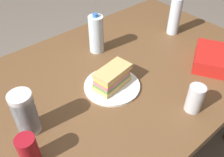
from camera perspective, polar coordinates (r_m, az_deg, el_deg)
The scene contains 9 objects.
dining_table at distance 1.19m, azimuth -3.36°, elevation -4.17°, with size 1.83×1.00×0.73m.
paper_plate at distance 1.12m, azimuth -0.00°, elevation -1.70°, with size 0.25×0.25×0.01m, color white.
sandwich at distance 1.09m, azimuth 0.05°, elevation 0.25°, with size 0.19×0.12×0.08m.
soda_can_red at distance 0.88m, azimuth -18.76°, elevation -15.45°, with size 0.07×0.07×0.12m, color maroon.
chip_bag at distance 1.33m, azimuth 21.78°, elevation 4.46°, with size 0.23×0.15×0.07m, color red.
water_bottle_tall at distance 1.30m, azimuth -3.67°, elevation 10.22°, with size 0.08×0.08×0.22m.
plastic_cup_stack at distance 0.94m, azimuth -19.47°, elevation -7.58°, with size 0.08×0.08×0.18m.
water_bottle_spare at distance 1.50m, azimuth 14.33°, elevation 13.85°, with size 0.07×0.07×0.23m.
soda_can_silver at distance 1.04m, azimuth 18.62°, elevation -4.41°, with size 0.07×0.07×0.12m, color silver.
Camera 1 is at (-0.49, -0.68, 1.49)m, focal length 39.53 mm.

